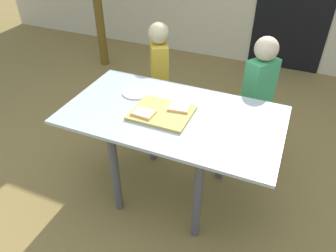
# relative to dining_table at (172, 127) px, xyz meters

# --- Properties ---
(ground_plane) EXTENTS (16.00, 16.00, 0.00)m
(ground_plane) POSITION_rel_dining_table_xyz_m (0.00, 0.00, -0.63)
(ground_plane) COLOR olive
(dining_table) EXTENTS (1.43, 0.79, 0.74)m
(dining_table) POSITION_rel_dining_table_xyz_m (0.00, 0.00, 0.00)
(dining_table) COLOR #A4B1B2
(dining_table) RESTS_ON ground
(cutting_board) EXTENTS (0.39, 0.31, 0.02)m
(cutting_board) POSITION_rel_dining_table_xyz_m (-0.06, -0.03, 0.12)
(cutting_board) COLOR tan
(cutting_board) RESTS_ON dining_table
(pizza_slice_near_left) EXTENTS (0.15, 0.11, 0.02)m
(pizza_slice_near_left) POSITION_rel_dining_table_xyz_m (-0.16, -0.10, 0.14)
(pizza_slice_near_left) COLOR #E5AB65
(pizza_slice_near_left) RESTS_ON cutting_board
(pizza_slice_far_right) EXTENTS (0.15, 0.12, 0.02)m
(pizza_slice_far_right) POSITION_rel_dining_table_xyz_m (0.03, 0.04, 0.14)
(pizza_slice_far_right) COLOR #E5AB65
(pizza_slice_far_right) RESTS_ON cutting_board
(plate_white_left) EXTENTS (0.20, 0.20, 0.01)m
(plate_white_left) POSITION_rel_dining_table_xyz_m (-0.34, 0.15, 0.12)
(plate_white_left) COLOR silver
(plate_white_left) RESTS_ON dining_table
(child_left) EXTENTS (0.24, 0.28, 1.05)m
(child_left) POSITION_rel_dining_table_xyz_m (-0.43, 0.75, -0.01)
(child_left) COLOR navy
(child_left) RESTS_ON ground
(child_right) EXTENTS (0.25, 0.28, 1.08)m
(child_right) POSITION_rel_dining_table_xyz_m (0.45, 0.71, 0.00)
(child_right) COLOR #4C485E
(child_right) RESTS_ON ground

